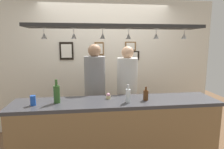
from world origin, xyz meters
TOP-DOWN VIEW (x-y plane):
  - back_wall at (0.00, 1.10)m, footprint 4.40×0.06m
  - bar_counter at (0.00, -0.50)m, footprint 2.70×0.55m
  - overhead_glass_rack at (0.00, -0.30)m, footprint 2.20×0.36m
  - hanging_wineglass_far_left at (-0.89, -0.28)m, footprint 0.07×0.07m
  - hanging_wineglass_left at (-0.53, -0.31)m, footprint 0.07×0.07m
  - hanging_wineglass_center_left at (-0.17, -0.28)m, footprint 0.07×0.07m
  - hanging_wineglass_center at (0.17, -0.26)m, footprint 0.07×0.07m
  - hanging_wineglass_center_right at (0.52, -0.34)m, footprint 0.07×0.07m
  - hanging_wineglass_right at (0.90, -0.33)m, footprint 0.07×0.07m
  - person_middle_grey_shirt at (-0.25, 0.32)m, footprint 0.34×0.34m
  - person_right_white_patterned_shirt at (0.28, 0.32)m, footprint 0.34×0.34m
  - bottle_beer_brown_stubby at (0.39, -0.38)m, footprint 0.07×0.07m
  - bottle_champagne_green at (-0.76, -0.34)m, footprint 0.08×0.08m
  - bottle_soda_clear at (0.14, -0.44)m, footprint 0.06×0.06m
  - drink_can at (-1.03, -0.41)m, footprint 0.07×0.07m
  - cupcake at (-0.10, -0.25)m, footprint 0.06×0.06m
  - picture_frame_caricature at (-0.76, 1.06)m, footprint 0.26×0.02m
  - picture_frame_upper_small at (0.50, 1.06)m, footprint 0.22×0.02m
  - picture_frame_lower_pair at (0.53, 1.06)m, footprint 0.30×0.02m
  - picture_frame_crest at (-0.13, 1.06)m, footprint 0.18×0.02m

SIDE VIEW (x-z plane):
  - bar_counter at x=0.00m, z-range 0.18..1.19m
  - person_right_white_patterned_shirt at x=0.28m, z-range 0.18..1.88m
  - cupcake at x=-0.10m, z-range 1.01..1.09m
  - person_middle_grey_shirt at x=-0.25m, z-range 0.18..1.92m
  - drink_can at x=-1.03m, z-range 1.01..1.13m
  - bottle_beer_brown_stubby at x=0.39m, z-range 0.99..1.17m
  - bottle_soda_clear at x=0.14m, z-range 0.99..1.22m
  - bottle_champagne_green at x=-0.76m, z-range 0.98..1.28m
  - back_wall at x=0.00m, z-range 0.00..2.60m
  - picture_frame_lower_pair at x=0.53m, z-range 1.41..1.59m
  - picture_frame_caricature at x=-0.76m, z-range 1.43..1.77m
  - picture_frame_crest at x=-0.13m, z-range 1.51..1.77m
  - picture_frame_upper_small at x=0.50m, z-range 1.60..1.78m
  - hanging_wineglass_far_left at x=-0.89m, z-range 1.79..1.92m
  - hanging_wineglass_left at x=-0.53m, z-range 1.79..1.92m
  - hanging_wineglass_center_left at x=-0.17m, z-range 1.79..1.92m
  - hanging_wineglass_center at x=0.17m, z-range 1.79..1.92m
  - hanging_wineglass_center_right at x=0.52m, z-range 1.79..1.92m
  - hanging_wineglass_right at x=0.90m, z-range 1.79..1.92m
  - overhead_glass_rack at x=0.00m, z-range 1.95..1.99m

